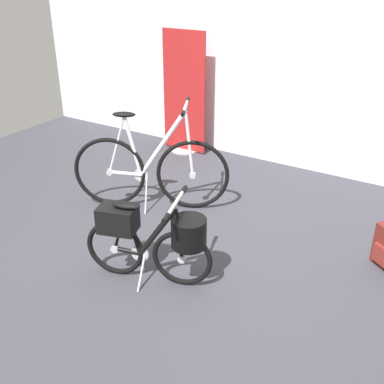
# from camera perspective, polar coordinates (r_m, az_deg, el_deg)

# --- Properties ---
(ground_plane) EXTENTS (7.66, 7.66, 0.00)m
(ground_plane) POSITION_cam_1_polar(r_m,az_deg,el_deg) (3.88, -1.04, -8.60)
(ground_plane) COLOR #38383F
(back_wall) EXTENTS (7.66, 0.10, 3.08)m
(back_wall) POSITION_cam_1_polar(r_m,az_deg,el_deg) (5.42, 13.70, 18.48)
(back_wall) COLOR silver
(back_wall) RESTS_ON ground_plane
(floor_banner_stand) EXTENTS (0.60, 0.36, 1.51)m
(floor_banner_stand) POSITION_cam_1_polar(r_m,az_deg,el_deg) (5.92, -0.97, 11.21)
(floor_banner_stand) COLOR #B7B7BC
(floor_banner_stand) RESTS_ON ground_plane
(folding_bike_foreground) EXTENTS (0.97, 0.53, 0.72)m
(folding_bike_foreground) POSITION_cam_1_polar(r_m,az_deg,el_deg) (3.48, -4.81, -5.46)
(folding_bike_foreground) COLOR black
(folding_bike_foreground) RESTS_ON ground_plane
(display_bike_left) EXTENTS (1.39, 0.77, 1.06)m
(display_bike_left) POSITION_cam_1_polar(r_m,az_deg,el_deg) (4.56, -5.09, 2.72)
(display_bike_left) COLOR black
(display_bike_left) RESTS_ON ground_plane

